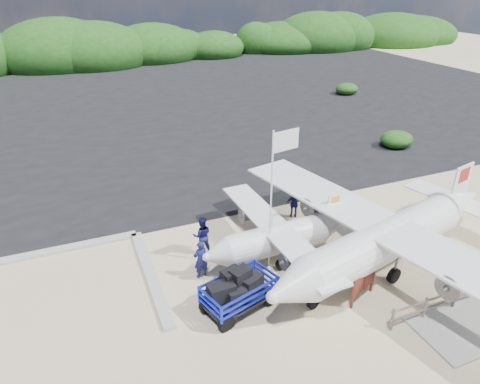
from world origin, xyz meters
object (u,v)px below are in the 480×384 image
object	(u,v)px
signboard	(361,299)
crew_c	(294,204)
flagpole	(268,268)
baggage_cart	(239,308)
aircraft_small	(21,120)
crew_a	(201,260)
aircraft_large	(282,118)
crew_b	(202,235)

from	to	relation	value
signboard	crew_c	size ratio (longest dim) A/B	1.03
flagpole	signboard	distance (m)	4.15
baggage_cart	aircraft_small	world-z (taller)	aircraft_small
crew_c	aircraft_small	bearing A→B (deg)	-36.86
crew_c	crew_a	bearing A→B (deg)	48.85
aircraft_large	crew_c	bearing A→B (deg)	51.69
crew_b	aircraft_large	distance (m)	22.06
crew_b	crew_a	bearing A→B (deg)	83.43
signboard	crew_c	bearing A→B (deg)	62.67
signboard	crew_b	distance (m)	7.45
aircraft_large	crew_a	bearing A→B (deg)	41.31
aircraft_large	aircraft_small	size ratio (longest dim) A/B	2.11
flagpole	crew_b	world-z (taller)	flagpole
crew_b	aircraft_large	xyz separation A→B (m)	(13.30, 17.58, -0.93)
crew_b	crew_c	xyz separation A→B (m)	(5.55, 1.27, -0.13)
crew_a	aircraft_small	world-z (taller)	crew_a
crew_b	aircraft_large	world-z (taller)	aircraft_large
aircraft_large	baggage_cart	bearing A→B (deg)	45.93
aircraft_small	crew_a	bearing A→B (deg)	104.52
crew_c	aircraft_small	world-z (taller)	crew_c
flagpole	aircraft_small	distance (m)	30.27
crew_c	aircraft_small	distance (m)	28.48
baggage_cart	aircraft_small	size ratio (longest dim) A/B	0.41
baggage_cart	crew_b	bearing A→B (deg)	75.82
signboard	aircraft_small	world-z (taller)	aircraft_small
flagpole	crew_a	bearing A→B (deg)	169.18
baggage_cart	crew_c	distance (m)	7.70
signboard	aircraft_small	size ratio (longest dim) A/B	0.22
flagpole	signboard	xyz separation A→B (m)	(2.55, -3.27, 0.00)
aircraft_small	crew_c	bearing A→B (deg)	118.26
baggage_cart	aircraft_small	bearing A→B (deg)	90.28
baggage_cart	aircraft_large	bearing A→B (deg)	42.59
baggage_cart	signboard	world-z (taller)	baggage_cart
flagpole	crew_a	distance (m)	3.13
baggage_cart	crew_c	size ratio (longest dim) A/B	1.91
crew_b	baggage_cart	bearing A→B (deg)	105.32
signboard	crew_b	xyz separation A→B (m)	(-4.88, 5.56, 0.93)
crew_a	baggage_cart	bearing A→B (deg)	98.39
baggage_cart	crew_a	distance (m)	2.70
aircraft_small	crew_b	bearing A→B (deg)	106.79
crew_b	flagpole	bearing A→B (deg)	148.76
signboard	crew_b	bearing A→B (deg)	109.58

